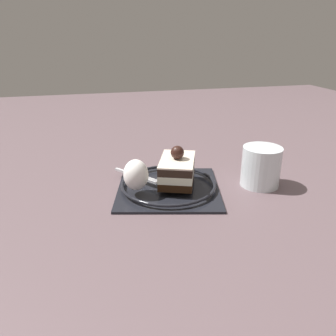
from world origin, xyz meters
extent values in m
plane|color=#5E4B50|center=(0.00, 0.00, 0.00)|extent=(2.40, 2.40, 0.00)
cube|color=black|center=(0.00, 0.01, 0.00)|extent=(0.25, 0.25, 0.01)
torus|color=black|center=(0.00, 0.01, 0.01)|extent=(0.23, 0.23, 0.01)
cube|color=black|center=(0.00, 0.03, 0.02)|extent=(0.12, 0.10, 0.02)
cube|color=white|center=(0.00, 0.03, 0.04)|extent=(0.12, 0.10, 0.02)
cube|color=black|center=(0.00, 0.03, 0.05)|extent=(0.12, 0.10, 0.02)
cube|color=#F6E6CE|center=(0.00, 0.03, 0.06)|extent=(0.12, 0.10, 0.00)
sphere|color=black|center=(0.00, 0.03, 0.08)|extent=(0.03, 0.03, 0.03)
ellipsoid|color=white|center=(0.02, -0.05, 0.05)|extent=(0.05, 0.05, 0.06)
cube|color=silver|center=(-0.06, -0.06, 0.02)|extent=(0.06, 0.05, 0.00)
cube|color=silver|center=(-0.03, -0.03, 0.02)|extent=(0.02, 0.02, 0.00)
cube|color=silver|center=(-0.01, -0.02, 0.02)|extent=(0.02, 0.02, 0.00)
cube|color=silver|center=(-0.01, -0.02, 0.02)|extent=(0.02, 0.02, 0.00)
cube|color=silver|center=(-0.01, -0.02, 0.02)|extent=(0.02, 0.02, 0.00)
cube|color=silver|center=(-0.01, -0.01, 0.02)|extent=(0.02, 0.02, 0.00)
cylinder|color=silver|center=(0.02, 0.21, 0.04)|extent=(0.08, 0.08, 0.08)
cylinder|color=beige|center=(0.02, 0.21, 0.02)|extent=(0.07, 0.07, 0.04)
camera|label=1|loc=(0.60, -0.13, 0.30)|focal=35.80mm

